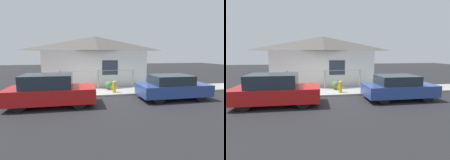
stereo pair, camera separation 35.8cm
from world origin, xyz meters
TOP-DOWN VIEW (x-y plane):
  - ground_plane at (0.00, 0.00)m, footprint 60.00×60.00m
  - sidewalk at (0.00, 1.02)m, footprint 24.00×2.03m
  - house at (0.00, 3.35)m, footprint 7.61×2.23m
  - fence at (0.00, 1.88)m, footprint 4.90×0.10m
  - car_left at (-2.57, -1.18)m, footprint 3.99×1.85m
  - car_right at (3.59, -1.18)m, footprint 3.69×1.74m
  - fire_hydrant at (0.81, 0.50)m, footprint 0.46×0.20m
  - potted_plant_near_hydrant at (0.62, 1.38)m, footprint 0.42×0.42m

SIDE VIEW (x-z plane):
  - ground_plane at x=0.00m, z-range 0.00..0.00m
  - sidewalk at x=0.00m, z-range 0.00..0.11m
  - potted_plant_near_hydrant at x=0.62m, z-range 0.15..0.69m
  - fire_hydrant at x=0.81m, z-range 0.12..0.84m
  - car_right at x=3.59m, z-range 0.01..1.31m
  - car_left at x=-2.57m, z-range -0.01..1.47m
  - fence at x=0.00m, z-range 0.17..1.41m
  - house at x=0.00m, z-range 1.10..4.75m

